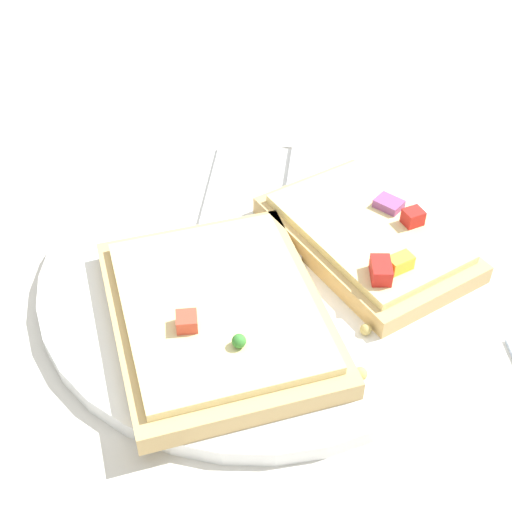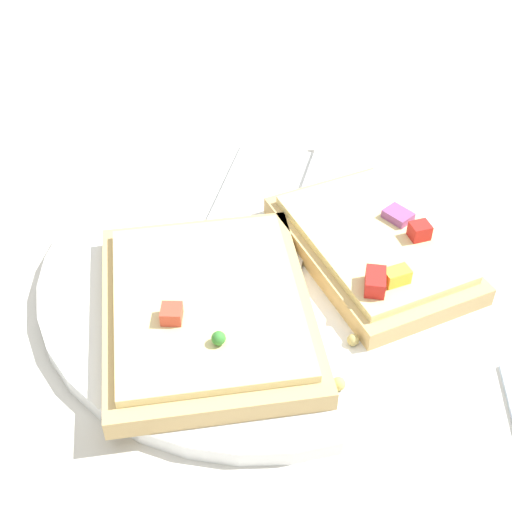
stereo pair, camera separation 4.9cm
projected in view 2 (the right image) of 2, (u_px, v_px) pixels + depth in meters
The scene contains 7 objects.
ground_plane at pixel (256, 279), 0.50m from camera, with size 4.00×4.00×0.00m, color beige.
plate at pixel (256, 273), 0.50m from camera, with size 0.30×0.30×0.01m.
fork at pixel (211, 233), 0.52m from camera, with size 0.22×0.06×0.01m.
knife at pixel (309, 200), 0.55m from camera, with size 0.22×0.06×0.01m.
pizza_slice_main at pixel (207, 308), 0.45m from camera, with size 0.19×0.16×0.03m.
pizza_slice_corner at pixel (372, 246), 0.50m from camera, with size 0.18×0.16×0.03m.
crumb_scatter at pixel (337, 309), 0.46m from camera, with size 0.15×0.05×0.01m.
Camera 2 is at (-0.36, -0.02, 0.35)m, focal length 50.00 mm.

